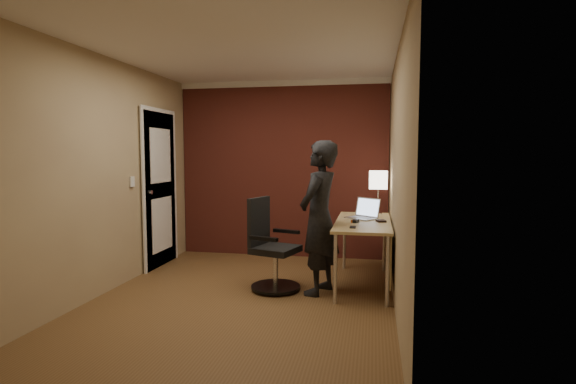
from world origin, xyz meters
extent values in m
plane|color=brown|center=(0.00, 0.00, 0.00)|extent=(4.00, 4.00, 0.00)
plane|color=white|center=(0.00, 0.00, 2.50)|extent=(4.00, 4.00, 0.00)
plane|color=tan|center=(0.00, 2.00, 1.25)|extent=(3.00, 0.00, 3.00)
plane|color=tan|center=(0.00, -2.00, 1.25)|extent=(3.00, 0.00, 3.00)
plane|color=tan|center=(-1.50, 0.00, 1.25)|extent=(0.00, 4.00, 4.00)
plane|color=tan|center=(1.50, 0.00, 1.25)|extent=(0.00, 4.00, 4.00)
cube|color=maroon|center=(0.00, 1.97, 1.25)|extent=(2.98, 0.06, 2.50)
cube|color=silver|center=(0.00, 1.96, 2.46)|extent=(3.00, 0.08, 0.08)
cube|color=silver|center=(-1.46, 0.00, 2.46)|extent=(0.08, 4.00, 0.08)
cube|color=silver|center=(1.46, 0.00, 2.46)|extent=(0.08, 4.00, 0.08)
cube|color=silver|center=(-1.48, 1.10, 1.00)|extent=(0.05, 0.82, 2.02)
cube|color=silver|center=(-1.46, 1.10, 1.00)|extent=(0.02, 0.92, 2.12)
cylinder|color=silver|center=(-1.43, 0.77, 1.00)|extent=(0.05, 0.05, 0.05)
cube|color=silver|center=(-1.49, 0.45, 1.15)|extent=(0.02, 0.08, 0.12)
cube|color=tan|center=(1.18, 0.68, 0.71)|extent=(0.60, 1.50, 0.03)
cube|color=tan|center=(1.46, 0.68, 0.43)|extent=(0.02, 1.38, 0.54)
cylinder|color=silver|center=(0.93, -0.01, 0.35)|extent=(0.04, 0.04, 0.70)
cylinder|color=silver|center=(0.93, 1.37, 0.35)|extent=(0.04, 0.04, 0.70)
cylinder|color=silver|center=(1.43, -0.01, 0.35)|extent=(0.04, 0.04, 0.70)
cylinder|color=silver|center=(1.43, 1.37, 0.35)|extent=(0.04, 0.04, 0.70)
cube|color=silver|center=(1.34, 1.29, 0.74)|extent=(0.11, 0.11, 0.01)
cylinder|color=silver|center=(1.34, 1.29, 0.90)|extent=(0.01, 0.01, 0.30)
cube|color=white|center=(1.34, 1.29, 1.16)|extent=(0.22, 0.22, 0.22)
cube|color=silver|center=(1.15, 0.83, 0.74)|extent=(0.40, 0.38, 0.01)
cube|color=silver|center=(1.22, 0.93, 0.85)|extent=(0.30, 0.25, 0.22)
cube|color=#B2CCF2|center=(1.22, 0.92, 0.85)|extent=(0.26, 0.22, 0.19)
cube|color=gray|center=(1.15, 0.82, 0.75)|extent=(0.30, 0.27, 0.00)
cube|color=black|center=(1.10, 0.54, 0.75)|extent=(0.09, 0.11, 0.03)
cube|color=black|center=(1.09, 0.20, 0.73)|extent=(0.06, 0.12, 0.01)
cube|color=black|center=(1.37, 0.64, 0.74)|extent=(0.12, 0.13, 0.02)
cylinder|color=black|center=(0.26, 0.31, 0.04)|extent=(0.53, 0.53, 0.03)
cylinder|color=silver|center=(0.26, 0.31, 0.24)|extent=(0.06, 0.06, 0.40)
cube|color=black|center=(0.26, 0.31, 0.45)|extent=(0.55, 0.55, 0.07)
cube|color=black|center=(0.06, 0.37, 0.74)|extent=(0.16, 0.40, 0.52)
cube|color=black|center=(0.33, 0.54, 0.61)|extent=(0.32, 0.14, 0.04)
cube|color=black|center=(0.19, 0.07, 0.61)|extent=(0.32, 0.14, 0.04)
imported|color=black|center=(0.73, 0.31, 0.81)|extent=(0.54, 0.68, 1.61)
camera|label=1|loc=(1.28, -4.34, 1.48)|focal=28.00mm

